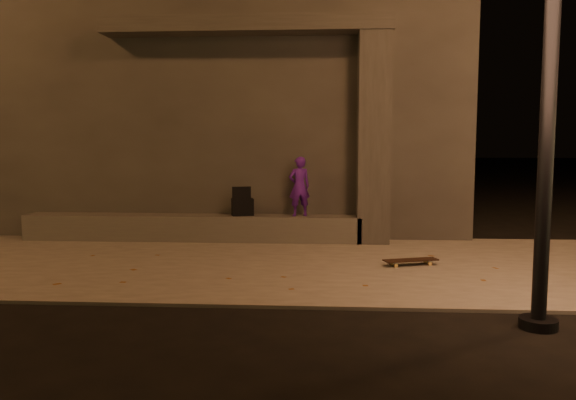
# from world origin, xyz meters

# --- Properties ---
(ground) EXTENTS (120.00, 120.00, 0.00)m
(ground) POSITION_xyz_m (0.00, 0.00, 0.00)
(ground) COLOR black
(ground) RESTS_ON ground
(sidewalk) EXTENTS (11.00, 4.40, 0.04)m
(sidewalk) POSITION_xyz_m (0.00, 2.00, 0.02)
(sidewalk) COLOR #635E57
(sidewalk) RESTS_ON ground
(building) EXTENTS (9.00, 5.10, 5.22)m
(building) POSITION_xyz_m (-1.00, 6.49, 2.61)
(building) COLOR #393633
(building) RESTS_ON ground
(ledge) EXTENTS (6.00, 0.55, 0.45)m
(ledge) POSITION_xyz_m (-1.50, 3.75, 0.27)
(ledge) COLOR #54524C
(ledge) RESTS_ON sidewalk
(column) EXTENTS (0.55, 0.55, 3.60)m
(column) POSITION_xyz_m (1.70, 3.75, 1.84)
(column) COLOR #393633
(column) RESTS_ON sidewalk
(canopy) EXTENTS (5.00, 0.70, 0.28)m
(canopy) POSITION_xyz_m (-0.50, 3.80, 3.78)
(canopy) COLOR #393633
(canopy) RESTS_ON column
(skateboarder) EXTENTS (0.44, 0.35, 1.04)m
(skateboarder) POSITION_xyz_m (0.42, 3.75, 1.01)
(skateboarder) COLOR #521799
(skateboarder) RESTS_ON ledge
(backpack) EXTENTS (0.42, 0.34, 0.52)m
(backpack) POSITION_xyz_m (-0.59, 3.75, 0.67)
(backpack) COLOR black
(backpack) RESTS_ON ledge
(skateboard) EXTENTS (0.81, 0.43, 0.09)m
(skateboard) POSITION_xyz_m (2.09, 1.89, 0.11)
(skateboard) COLOR black
(skateboard) RESTS_ON sidewalk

